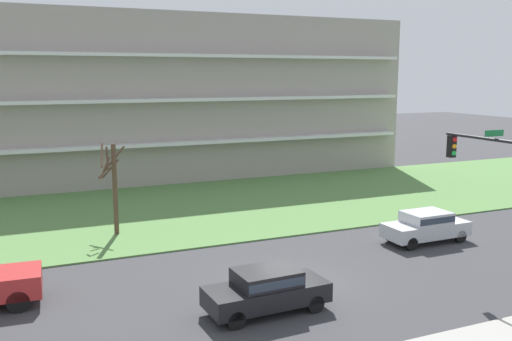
% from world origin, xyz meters
% --- Properties ---
extents(ground, '(160.00, 160.00, 0.00)m').
position_xyz_m(ground, '(0.00, 0.00, 0.00)').
color(ground, '#38383A').
extents(grass_lawn_strip, '(80.00, 16.00, 0.08)m').
position_xyz_m(grass_lawn_strip, '(0.00, 14.00, 0.04)').
color(grass_lawn_strip, '#547F42').
rests_on(grass_lawn_strip, ground).
extents(apartment_building, '(43.68, 11.05, 12.97)m').
position_xyz_m(apartment_building, '(0.00, 27.05, 6.48)').
color(apartment_building, '#9E938C').
rests_on(apartment_building, ground).
extents(tree_left, '(1.53, 1.29, 4.84)m').
position_xyz_m(tree_left, '(-5.20, 10.06, 2.77)').
color(tree_left, '#4C3828').
rests_on(tree_left, ground).
extents(sedan_black_near_left, '(4.47, 1.97, 1.57)m').
position_xyz_m(sedan_black_near_left, '(-1.96, -2.00, 0.87)').
color(sedan_black_near_left, black).
rests_on(sedan_black_near_left, ground).
extents(sedan_silver_center_left, '(4.42, 1.85, 1.57)m').
position_xyz_m(sedan_silver_center_left, '(8.93, 2.50, 0.87)').
color(sedan_silver_center_left, '#B7BABF').
rests_on(sedan_silver_center_left, ground).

